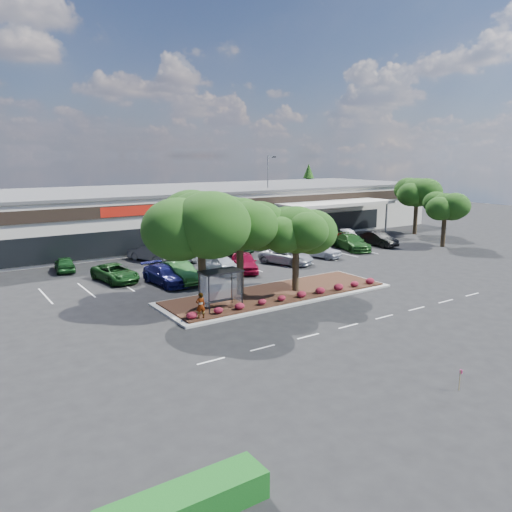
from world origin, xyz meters
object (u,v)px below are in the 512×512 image
car_0 (115,273)px  car_1 (166,275)px  survey_stake (460,377)px  light_pole (268,200)px

car_0 → car_1: (3.14, -3.19, 0.06)m
survey_stake → car_0: size_ratio=0.19×
car_0 → light_pole: bearing=19.4°
light_pole → survey_stake: bearing=-114.1°
light_pole → car_0: (-24.73, -13.08, -3.89)m
light_pole → survey_stake: size_ratio=10.69×
car_0 → car_1: 4.48m
light_pole → car_1: 27.30m
light_pole → car_1: (-21.59, -16.27, -3.83)m
car_1 → car_0: bearing=129.2°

